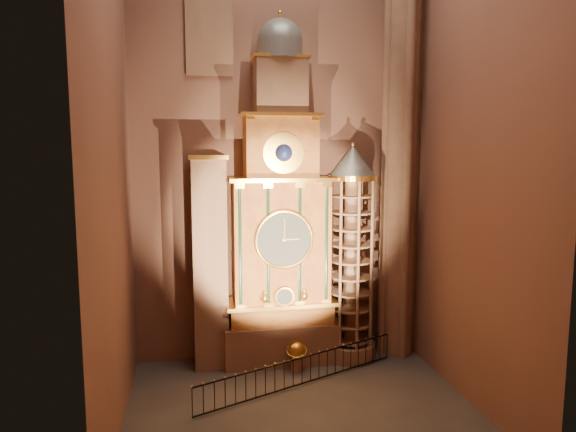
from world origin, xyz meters
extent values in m
plane|color=#383330|center=(0.00, 0.00, 0.00)|extent=(14.00, 14.00, 0.00)
plane|color=#8E5D4C|center=(0.00, 6.00, 11.00)|extent=(22.00, 0.00, 22.00)
plane|color=#8E5D4C|center=(-7.00, 0.00, 11.00)|extent=(0.00, 22.00, 22.00)
plane|color=#8E5D4C|center=(7.00, 0.00, 11.00)|extent=(0.00, 22.00, 22.00)
cube|color=#8C634C|center=(0.00, 5.00, 1.00)|extent=(5.60, 2.20, 2.00)
cube|color=maroon|center=(0.00, 5.00, 2.50)|extent=(5.00, 2.00, 1.00)
cube|color=#FFBC4B|center=(0.00, 4.95, 3.05)|extent=(5.40, 2.30, 0.18)
cube|color=maroon|center=(0.00, 5.00, 6.00)|extent=(4.60, 2.00, 6.00)
cylinder|color=black|center=(-2.05, 4.14, 6.00)|extent=(0.32, 0.32, 5.60)
cylinder|color=black|center=(-0.75, 4.14, 6.00)|extent=(0.32, 0.32, 5.60)
cylinder|color=black|center=(0.75, 4.14, 6.00)|extent=(0.32, 0.32, 5.60)
cylinder|color=black|center=(2.05, 4.14, 6.00)|extent=(0.32, 0.32, 5.60)
cube|color=#FFBC4B|center=(0.00, 4.95, 9.05)|extent=(5.00, 2.25, 0.18)
cylinder|color=#2D3033|center=(0.00, 3.99, 6.30)|extent=(2.60, 0.12, 2.60)
torus|color=#FFBC4B|center=(0.00, 3.94, 6.30)|extent=(2.80, 0.16, 2.80)
cylinder|color=#FFBC4B|center=(0.00, 3.84, 3.60)|extent=(0.90, 0.10, 0.90)
sphere|color=#FFBC4B|center=(-0.95, 3.89, 3.55)|extent=(0.36, 0.36, 0.36)
sphere|color=#FFBC4B|center=(0.95, 3.89, 3.55)|extent=(0.36, 0.36, 0.36)
cube|color=maroon|center=(0.00, 5.00, 10.50)|extent=(3.40, 1.80, 3.00)
sphere|color=#0D1B45|center=(0.00, 4.09, 10.30)|extent=(0.80, 0.80, 0.80)
cube|color=#FFBC4B|center=(0.00, 4.95, 12.05)|extent=(3.80, 2.00, 0.15)
cube|color=#8C634C|center=(0.00, 5.00, 13.30)|extent=(2.40, 1.60, 2.60)
sphere|color=slate|center=(0.00, 5.00, 15.40)|extent=(2.10, 2.10, 2.10)
cylinder|color=#FFBC4B|center=(0.00, 5.00, 16.30)|extent=(0.14, 0.14, 0.80)
cube|color=#8C634C|center=(-3.40, 5.00, 5.00)|extent=(1.60, 1.40, 10.00)
cube|color=#FFBC4B|center=(-3.40, 4.58, 3.00)|extent=(1.35, 0.10, 2.10)
cube|color=#532616|center=(-3.40, 4.52, 3.00)|extent=(1.05, 0.04, 1.75)
cube|color=#FFBC4B|center=(-3.40, 4.58, 5.60)|extent=(1.35, 0.10, 2.10)
cube|color=#532616|center=(-3.40, 4.52, 5.60)|extent=(1.05, 0.04, 1.75)
cube|color=#FFBC4B|center=(-3.40, 4.58, 8.20)|extent=(1.35, 0.10, 2.10)
cube|color=#532616|center=(-3.40, 4.52, 8.20)|extent=(1.05, 0.04, 1.75)
cube|color=#FFBC4B|center=(-3.40, 5.00, 10.10)|extent=(1.80, 1.60, 0.20)
cylinder|color=#8C634C|center=(3.50, 4.70, 0.40)|extent=(2.50, 2.50, 0.80)
cylinder|color=#8C634C|center=(3.50, 4.70, 4.90)|extent=(0.70, 0.70, 8.20)
cylinder|color=#FFBC4B|center=(3.50, 4.70, 9.10)|extent=(2.40, 2.40, 0.25)
cone|color=slate|center=(3.50, 4.70, 9.90)|extent=(2.30, 2.30, 1.50)
sphere|color=#FFBC4B|center=(3.50, 4.70, 10.70)|extent=(0.20, 0.20, 0.20)
cylinder|color=#8C634C|center=(6.10, 5.00, 11.00)|extent=(1.60, 1.60, 22.00)
cylinder|color=#8C634C|center=(6.90, 5.00, 11.00)|extent=(0.44, 0.44, 22.00)
cylinder|color=#8C634C|center=(5.30, 5.00, 11.00)|extent=(0.44, 0.44, 22.00)
cylinder|color=#8C634C|center=(6.10, 5.80, 11.00)|extent=(0.44, 0.44, 22.00)
cylinder|color=#8C634C|center=(6.10, 4.20, 11.00)|extent=(0.44, 0.44, 22.00)
cube|color=navy|center=(-3.20, 5.94, 16.50)|extent=(2.00, 0.10, 5.00)
cube|color=#8C634C|center=(-3.20, 5.88, 16.50)|extent=(2.20, 0.06, 5.20)
cylinder|color=#8C634C|center=(0.52, 3.60, 0.31)|extent=(0.53, 0.53, 0.62)
sphere|color=gold|center=(0.52, 3.60, 1.02)|extent=(0.80, 0.80, 0.80)
torus|color=gold|center=(0.52, 3.60, 1.02)|extent=(1.12, 1.07, 0.43)
cube|color=black|center=(0.45, 2.03, 1.31)|extent=(9.63, 4.17, 0.06)
cube|color=black|center=(0.45, 2.03, 0.11)|extent=(9.63, 4.17, 0.06)
camera|label=1|loc=(-4.21, -19.16, 10.41)|focal=32.00mm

